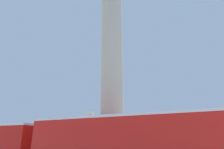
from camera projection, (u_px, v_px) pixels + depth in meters
monument_column at (112, 60)px, 18.46m from camera, size 4.98×4.98×26.26m
street_lamp at (90, 137)px, 13.50m from camera, size 0.51×0.51×5.23m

